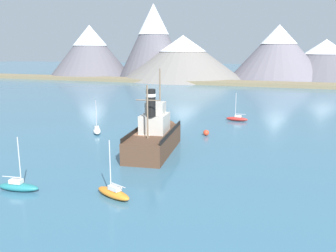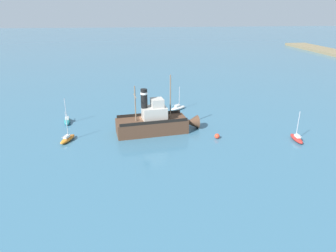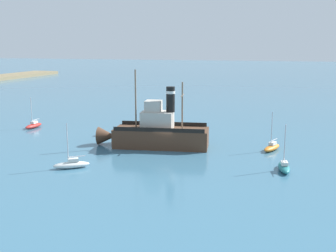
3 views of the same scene
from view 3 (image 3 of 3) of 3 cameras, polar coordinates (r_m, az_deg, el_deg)
name	(u,v)px [view 3 (image 3 of 3)]	position (r m, az deg, el deg)	size (l,w,h in m)	color
ground_plane	(164,149)	(53.19, -0.48, -3.16)	(600.00, 600.00, 0.00)	#38667F
old_tugboat	(157,133)	(54.15, -1.57, -0.92)	(6.01, 14.73, 9.90)	#4C3323
sailboat_orange	(272,147)	(54.05, 13.89, -2.80)	(3.94, 2.41, 4.90)	orange
sailboat_red	(34,125)	(69.89, -17.75, 0.09)	(3.86, 1.32, 4.90)	#B22823
sailboat_teal	(284,167)	(45.78, 15.43, -5.37)	(3.93, 1.69, 4.90)	#23757A
sailboat_white	(71,164)	(46.28, -12.94, -5.07)	(3.00, 3.78, 4.90)	white
mooring_buoy	(100,133)	(61.66, -9.22, -0.93)	(0.85, 0.85, 0.85)	red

